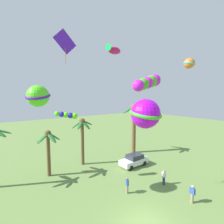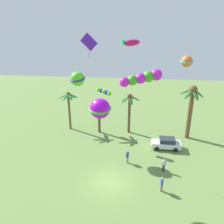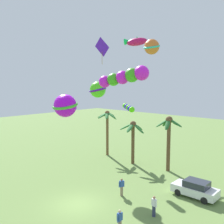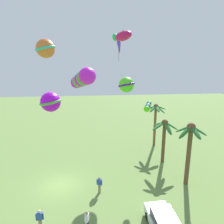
{
  "view_description": "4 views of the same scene",
  "coord_description": "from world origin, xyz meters",
  "views": [
    {
      "loc": [
        -8.48,
        -7.52,
        9.36
      ],
      "look_at": [
        0.98,
        5.46,
        7.74
      ],
      "focal_mm": 26.59,
      "sensor_mm": 36.0,
      "label": 1
    },
    {
      "loc": [
        2.74,
        -17.57,
        14.1
      ],
      "look_at": [
        -0.31,
        3.79,
        6.4
      ],
      "focal_mm": 32.98,
      "sensor_mm": 36.0,
      "label": 2
    },
    {
      "loc": [
        15.93,
        -12.99,
        9.98
      ],
      "look_at": [
        0.24,
        3.93,
        7.43
      ],
      "focal_mm": 41.27,
      "sensor_mm": 36.0,
      "label": 3
    },
    {
      "loc": [
        17.17,
        3.1,
        11.39
      ],
      "look_at": [
        0.01,
        5.13,
        7.29
      ],
      "focal_mm": 30.75,
      "sensor_mm": 36.0,
      "label": 4
    }
  ],
  "objects": [
    {
      "name": "parked_car_0",
      "position": [
        6.49,
        8.01,
        0.75
      ],
      "size": [
        3.92,
        1.77,
        1.51
      ],
      "color": "silver",
      "rests_on": "ground"
    },
    {
      "name": "ground_plane",
      "position": [
        0.0,
        0.0,
        0.0
      ],
      "size": [
        120.0,
        120.0,
        0.0
      ],
      "primitive_type": "plane",
      "color": "olive"
    },
    {
      "name": "kite_tube_6",
      "position": [
        -2.11,
        9.21,
        7.3
      ],
      "size": [
        2.2,
        1.34,
        0.87
      ],
      "color": "#52ED10"
    },
    {
      "name": "spectator_2",
      "position": [
        5.7,
        2.69,
        0.81
      ],
      "size": [
        0.53,
        0.34,
        1.59
      ],
      "color": "#2D3351",
      "rests_on": "ground"
    },
    {
      "name": "kite_fish_3",
      "position": [
        1.42,
        5.77,
        13.73
      ],
      "size": [
        2.26,
        1.65,
        0.92
      ],
      "color": "#B71355"
    },
    {
      "name": "palm_tree_0",
      "position": [
        -8.51,
        12.42,
        4.76
      ],
      "size": [
        3.11,
        3.17,
        6.28
      ],
      "color": "brown",
      "rests_on": "ground"
    },
    {
      "name": "palm_tree_3",
      "position": [
        -3.5,
        11.8,
        3.95
      ],
      "size": [
        3.13,
        3.36,
        5.4
      ],
      "color": "brown",
      "rests_on": "ground"
    },
    {
      "name": "spectator_1",
      "position": [
        5.19,
        -0.64,
        0.81
      ],
      "size": [
        0.26,
        0.55,
        1.59
      ],
      "color": "gray",
      "rests_on": "ground"
    },
    {
      "name": "kite_ball_1",
      "position": [
        -5.27,
        7.48,
        9.3
      ],
      "size": [
        2.81,
        2.81,
        1.83
      ],
      "color": "#4BD91F"
    },
    {
      "name": "palm_tree_1",
      "position": [
        1.14,
        12.43,
        4.52
      ],
      "size": [
        2.97,
        3.0,
        6.33
      ],
      "color": "brown",
      "rests_on": "ground"
    },
    {
      "name": "kite_ball_2",
      "position": [
        -0.78,
        -0.49,
        8.22
      ],
      "size": [
        2.12,
        2.12,
        1.84
      ],
      "color": "#B20CE8"
    },
    {
      "name": "kite_diamond_4",
      "position": [
        -3.28,
        6.21,
        13.72
      ],
      "size": [
        2.01,
        0.19,
        2.8
      ],
      "color": "#5019BA"
    },
    {
      "name": "kite_tube_0",
      "position": [
        2.85,
        2.6,
        10.5
      ],
      "size": [
        4.1,
        1.97,
        1.71
      ],
      "color": "#D71BDF"
    },
    {
      "name": "spectator_0",
      "position": [
        1.55,
        3.78,
        0.81
      ],
      "size": [
        0.36,
        0.51,
        1.59
      ],
      "color": "gray",
      "rests_on": "ground"
    },
    {
      "name": "kite_ball_5",
      "position": [
        6.48,
        0.91,
        12.3
      ],
      "size": [
        1.16,
        1.16,
        0.96
      ],
      "color": "orange"
    }
  ]
}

